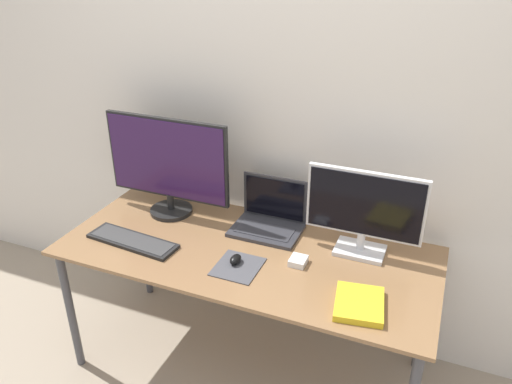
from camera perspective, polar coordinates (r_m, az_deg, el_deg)
The scene contains 10 objects.
wall_back at distance 2.45m, azimuth 2.95°, elevation 9.39°, with size 7.00×0.05×2.50m.
desk at distance 2.34m, azimuth -1.08°, elevation -7.97°, with size 1.72×0.75×0.71m.
monitor_left at distance 2.53m, azimuth -10.07°, elevation 3.11°, with size 0.66×0.22×0.51m.
monitor_right at distance 2.23m, azimuth 12.26°, elevation -2.12°, with size 0.52×0.16×0.40m.
laptop at distance 2.44m, azimuth 1.58°, elevation -2.86°, with size 0.33×0.24×0.24m.
keyboard at distance 2.42m, azimuth -13.93°, elevation -5.44°, with size 0.46×0.17×0.02m.
mousepad at distance 2.19m, azimuth -2.09°, elevation -8.53°, with size 0.19×0.21×0.00m.
mouse at distance 2.20m, azimuth -2.44°, elevation -7.68°, with size 0.04×0.07×0.04m.
book at distance 2.01m, azimuth 11.71°, elevation -12.41°, with size 0.22×0.25×0.03m.
power_brick at distance 2.21m, azimuth 4.85°, elevation -7.86°, with size 0.07×0.08×0.03m.
Camera 1 is at (0.77, -1.39, 1.98)m, focal length 35.00 mm.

